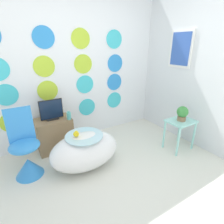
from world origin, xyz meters
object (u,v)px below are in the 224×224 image
at_px(chair, 27,156).
at_px(potted_plant_left, 182,113).
at_px(tv, 51,111).
at_px(vase, 69,116).
at_px(bathtub, 85,150).

distance_m(chair, potted_plant_left, 2.31).
xyz_separation_m(tv, vase, (0.22, -0.14, -0.08)).
bearing_deg(vase, tv, 148.48).
relative_size(bathtub, tv, 2.77).
bearing_deg(tv, potted_plant_left, -30.90).
distance_m(bathtub, potted_plant_left, 1.58).
distance_m(bathtub, vase, 0.63).
height_order(chair, tv, chair).
relative_size(chair, potted_plant_left, 3.85).
height_order(tv, potted_plant_left, tv).
xyz_separation_m(bathtub, chair, (-0.71, 0.23, 0.03)).
relative_size(vase, potted_plant_left, 0.57).
distance_m(chair, tv, 0.75).
xyz_separation_m(bathtub, potted_plant_left, (1.49, -0.37, 0.38)).
bearing_deg(potted_plant_left, tv, 149.10).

